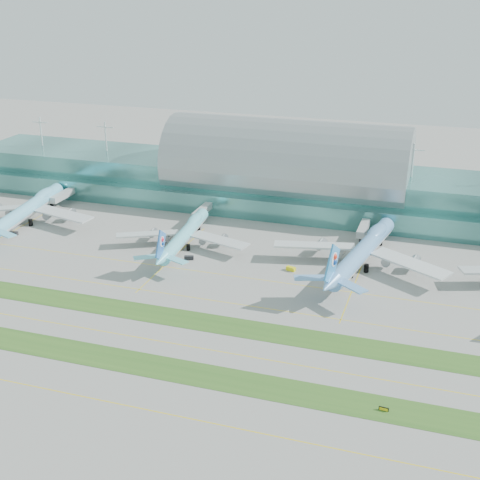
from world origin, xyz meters
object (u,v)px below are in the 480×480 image
(airliner_c, at_px, (363,250))
(taxiway_sign_east, at_px, (384,409))
(terminal, at_px, (286,178))
(airliner_b, at_px, (185,234))
(airliner_a, at_px, (28,208))

(airliner_c, relative_size, taxiway_sign_east, 30.51)
(terminal, xyz_separation_m, airliner_b, (-27.16, -66.40, -8.54))
(terminal, relative_size, taxiway_sign_east, 127.02)
(airliner_a, bearing_deg, airliner_c, -8.78)
(terminal, relative_size, airliner_b, 5.08)
(airliner_b, xyz_separation_m, airliner_c, (75.06, 2.44, 1.27))
(airliner_a, distance_m, taxiway_sign_east, 200.91)
(terminal, distance_m, airliner_a, 124.69)
(airliner_a, xyz_separation_m, airliner_b, (81.29, -5.33, -1.00))
(airliner_c, xyz_separation_m, taxiway_sign_east, (19.73, -93.66, -6.40))
(terminal, xyz_separation_m, airliner_c, (47.90, -63.96, -7.27))
(terminal, relative_size, airliner_c, 4.16)
(terminal, height_order, airliner_b, terminal)
(airliner_b, height_order, taxiway_sign_east, airliner_b)
(airliner_c, bearing_deg, terminal, 136.31)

